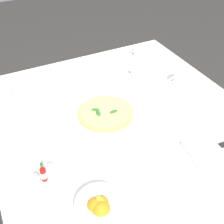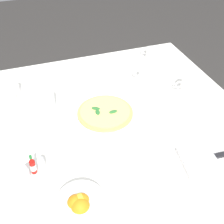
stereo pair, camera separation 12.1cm
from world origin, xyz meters
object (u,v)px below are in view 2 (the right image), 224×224
citrus_bowl (80,204)px  hot_sauce_bottle (33,166)px  coffee_cup_far_right (11,89)px  coffee_cup_far_left (152,54)px  pizza (105,113)px  pizza_plate (105,115)px  coffee_cup_right_edge (147,74)px  salt_shaker (25,172)px  coffee_cup_left_edge (189,86)px  water_glass_back_corner (46,101)px  dinner_knife (212,157)px  pepper_shaker (41,163)px  napkin_folded (212,160)px

citrus_bowl → hot_sauce_bottle: size_ratio=1.81×
coffee_cup_far_right → coffee_cup_far_left: 0.76m
pizza → hot_sauce_bottle: size_ratio=2.80×
pizza_plate → hot_sauce_bottle: 0.38m
coffee_cup_right_edge → salt_shaker: bearing=33.5°
coffee_cup_right_edge → coffee_cup_far_right: coffee_cup_far_right is taller
coffee_cup_left_edge → hot_sauce_bottle: hot_sauce_bottle is taller
water_glass_back_corner → dinner_knife: 0.70m
pizza_plate → salt_shaker: 0.41m
pizza → water_glass_back_corner: size_ratio=2.11×
pizza → pepper_shaker: 0.35m
coffee_cup_far_right → coffee_cup_left_edge: (-0.79, 0.25, 0.00)m
citrus_bowl → coffee_cup_far_left: bearing=-127.8°
coffee_cup_far_right → salt_shaker: coffee_cup_far_right is taller
napkin_folded → citrus_bowl: (0.49, 0.03, 0.02)m
coffee_cup_far_left → hot_sauce_bottle: bearing=39.1°
pizza_plate → water_glass_back_corner: 0.26m
water_glass_back_corner → hot_sauce_bottle: bearing=72.9°
water_glass_back_corner → salt_shaker: (0.13, 0.34, -0.02)m
dinner_knife → citrus_bowl: citrus_bowl is taller
hot_sauce_bottle → coffee_cup_right_edge: bearing=-145.9°
pizza → coffee_cup_left_edge: bearing=-172.7°
coffee_cup_right_edge → water_glass_back_corner: (0.51, 0.08, 0.02)m
citrus_bowl → pizza: bearing=-117.8°
dinner_knife → salt_shaker: size_ratio=3.48×
water_glass_back_corner → napkin_folded: size_ratio=0.46×
coffee_cup_far_right → coffee_cup_right_edge: bearing=172.5°
coffee_cup_right_edge → pepper_shaker: coffee_cup_right_edge is taller
pizza_plate → salt_shaker: bearing=30.5°
coffee_cup_left_edge → coffee_cup_far_left: coffee_cup_left_edge is taller
pizza → coffee_cup_far_left: coffee_cup_far_left is taller
hot_sauce_bottle → salt_shaker: (0.03, 0.01, -0.01)m
citrus_bowl → napkin_folded: bearing=-176.0°
pizza_plate → coffee_cup_right_edge: (-0.29, -0.22, 0.02)m
pizza → salt_shaker: 0.41m
pizza → napkin_folded: (-0.28, 0.35, -0.01)m
pizza_plate → coffee_cup_far_left: size_ratio=2.74×
napkin_folded → dinner_knife: (0.00, -0.00, 0.01)m
coffee_cup_far_left → pepper_shaker: bearing=39.8°
coffee_cup_left_edge → hot_sauce_bottle: bearing=18.5°
pepper_shaker → water_glass_back_corner: bearing=-102.9°
coffee_cup_right_edge → hot_sauce_bottle: bearing=34.1°
coffee_cup_far_left → citrus_bowl: bearing=52.2°
pizza_plate → salt_shaker: salt_shaker is taller
coffee_cup_far_right → dinner_knife: coffee_cup_far_right is taller
coffee_cup_far_left → pepper_shaker: 0.90m
napkin_folded → dinner_knife: 0.01m
coffee_cup_far_right → pizza_plate: bearing=139.9°
pizza_plate → salt_shaker: size_ratio=6.34×
pepper_shaker → hot_sauce_bottle: bearing=19.7°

